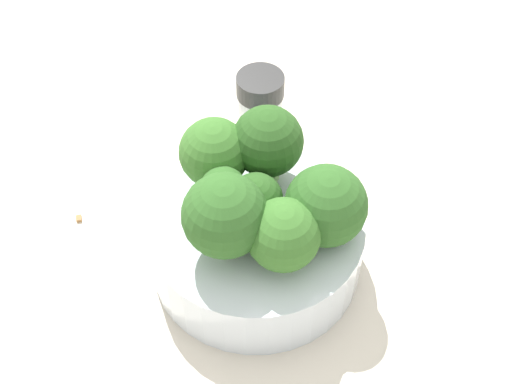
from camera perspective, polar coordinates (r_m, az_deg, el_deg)
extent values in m
plane|color=beige|center=(0.56, 0.00, -5.66)|extent=(3.00, 3.00, 0.00)
cylinder|color=silver|center=(0.54, 0.00, -4.11)|extent=(0.16, 0.16, 0.05)
cylinder|color=#7A9E5B|center=(0.51, 0.01, -1.49)|extent=(0.01, 0.01, 0.02)
sphere|color=#28511E|center=(0.50, 0.01, -0.32)|extent=(0.04, 0.04, 0.04)
cylinder|color=#8EB770|center=(0.49, 1.79, -4.91)|extent=(0.02, 0.02, 0.02)
sphere|color=#386B28|center=(0.47, 1.84, -3.60)|extent=(0.05, 0.05, 0.05)
cylinder|color=#8EB770|center=(0.51, 5.45, -2.52)|extent=(0.02, 0.02, 0.02)
sphere|color=#2D5B23|center=(0.49, 5.61, -1.10)|extent=(0.06, 0.06, 0.06)
cylinder|color=#84AD66|center=(0.54, 0.90, 2.28)|extent=(0.03, 0.03, 0.03)
sphere|color=#28511E|center=(0.52, 0.93, 4.07)|extent=(0.05, 0.05, 0.05)
cylinder|color=#84AD66|center=(0.53, -3.25, 1.63)|extent=(0.02, 0.02, 0.02)
sphere|color=#386B28|center=(0.52, -3.35, 3.16)|extent=(0.05, 0.05, 0.05)
cylinder|color=#84AD66|center=(0.49, -2.42, -3.65)|extent=(0.02, 0.02, 0.03)
sphere|color=#2D5B23|center=(0.47, -2.51, -1.89)|extent=(0.06, 0.06, 0.06)
cylinder|color=#7A9E5B|center=(0.51, -2.55, -1.19)|extent=(0.03, 0.03, 0.02)
sphere|color=#2D5B23|center=(0.50, -2.62, 0.12)|extent=(0.03, 0.03, 0.03)
cylinder|color=silver|center=(0.62, 0.33, 5.63)|extent=(0.04, 0.04, 0.06)
cylinder|color=#2D2D2D|center=(0.59, 0.34, 8.48)|extent=(0.04, 0.04, 0.02)
cube|color=olive|center=(0.60, -14.01, -1.99)|extent=(0.01, 0.01, 0.01)
cube|color=tan|center=(0.61, -7.14, 0.28)|extent=(0.00, 0.01, 0.01)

